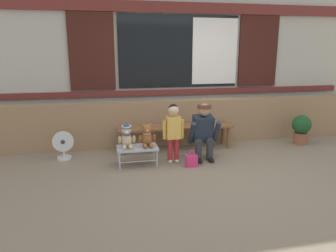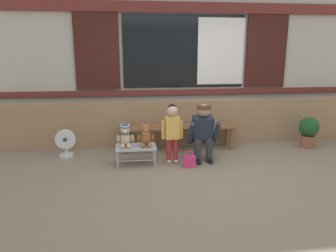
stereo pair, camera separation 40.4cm
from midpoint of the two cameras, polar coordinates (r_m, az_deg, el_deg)
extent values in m
plane|color=#84725B|center=(5.00, 4.57, -7.59)|extent=(60.00, 60.00, 0.00)
cube|color=#997551|center=(6.19, 0.96, 0.76)|extent=(7.64, 0.25, 0.85)
cube|color=#B7B2A3|center=(6.55, -0.04, 14.21)|extent=(7.79, 0.20, 3.74)
cube|color=maroon|center=(6.49, 0.18, 6.06)|extent=(7.17, 0.04, 0.12)
cube|color=black|center=(6.44, 0.18, 13.14)|extent=(2.40, 0.03, 1.40)
cube|color=white|center=(6.62, 6.59, 13.07)|extent=(0.93, 0.02, 1.29)
cube|color=#3D1914|center=(6.30, -15.32, 12.66)|extent=(0.84, 0.05, 1.43)
cube|color=#3D1914|center=(6.97, 14.18, 12.78)|extent=(0.84, 0.05, 1.43)
cube|color=maroon|center=(6.47, 0.21, 20.42)|extent=(7.17, 0.06, 0.20)
cube|color=brown|center=(5.66, -0.26, -0.52)|extent=(2.10, 0.11, 0.04)
cube|color=brown|center=(5.80, -0.55, -0.18)|extent=(2.10, 0.11, 0.04)
cube|color=brown|center=(5.93, -0.82, 0.14)|extent=(2.10, 0.11, 0.04)
cylinder|color=brown|center=(5.62, -10.02, -3.18)|extent=(0.07, 0.07, 0.40)
cylinder|color=brown|center=(5.89, -10.12, -2.40)|extent=(0.07, 0.07, 0.40)
cylinder|color=brown|center=(5.99, 8.87, -2.09)|extent=(0.07, 0.07, 0.40)
cylinder|color=brown|center=(6.24, 7.98, -1.41)|extent=(0.07, 0.07, 0.40)
cube|color=#BCBCC1|center=(5.09, -7.78, -3.90)|extent=(0.64, 0.36, 0.04)
cylinder|color=#BCBCC1|center=(4.99, -10.94, -6.22)|extent=(0.02, 0.02, 0.26)
cylinder|color=#BCBCC1|center=(5.27, -11.01, -5.13)|extent=(0.02, 0.02, 0.26)
cylinder|color=#BCBCC1|center=(5.02, -4.28, -5.86)|extent=(0.02, 0.02, 0.26)
cylinder|color=#BCBCC1|center=(5.30, -4.71, -4.80)|extent=(0.02, 0.02, 0.26)
cylinder|color=#BCBCC1|center=(5.00, -7.59, -6.34)|extent=(0.58, 0.02, 0.02)
cylinder|color=#BCBCC1|center=(5.29, -7.84, -5.25)|extent=(0.58, 0.02, 0.02)
ellipsoid|color=#CCB289|center=(5.06, -9.65, -2.55)|extent=(0.17, 0.14, 0.22)
sphere|color=#CCB289|center=(5.01, -9.72, -0.75)|extent=(0.15, 0.15, 0.15)
sphere|color=#FFEEBB|center=(4.96, -9.69, -1.04)|extent=(0.06, 0.06, 0.06)
sphere|color=#CCB289|center=(5.01, -10.35, -0.10)|extent=(0.06, 0.06, 0.06)
ellipsoid|color=#CCB289|center=(5.03, -10.90, -2.48)|extent=(0.06, 0.11, 0.16)
ellipsoid|color=#CCB289|center=(4.97, -10.10, -3.76)|extent=(0.06, 0.15, 0.06)
sphere|color=#CCB289|center=(5.01, -9.15, -0.05)|extent=(0.06, 0.06, 0.06)
ellipsoid|color=#CCB289|center=(5.04, -8.39, -2.36)|extent=(0.06, 0.11, 0.16)
ellipsoid|color=#CCB289|center=(4.98, -9.02, -3.71)|extent=(0.06, 0.15, 0.06)
torus|color=#335699|center=(5.03, -9.69, -1.52)|extent=(0.13, 0.13, 0.02)
cylinder|color=#335699|center=(5.01, -9.74, -0.28)|extent=(0.17, 0.17, 0.01)
cylinder|color=#335699|center=(5.00, -9.75, -0.03)|extent=(0.10, 0.10, 0.04)
ellipsoid|color=#93562D|center=(5.08, -6.05, -2.36)|extent=(0.17, 0.14, 0.22)
sphere|color=#93562D|center=(5.03, -6.08, -0.57)|extent=(0.15, 0.15, 0.15)
sphere|color=#C87B48|center=(4.98, -6.01, -0.85)|extent=(0.06, 0.06, 0.06)
sphere|color=#93562D|center=(5.02, -6.70, 0.07)|extent=(0.06, 0.06, 0.06)
ellipsoid|color=#93562D|center=(5.04, -7.26, -2.30)|extent=(0.06, 0.11, 0.16)
ellipsoid|color=#93562D|center=(4.99, -6.42, -3.57)|extent=(0.06, 0.15, 0.06)
sphere|color=#93562D|center=(5.03, -5.51, 0.13)|extent=(0.06, 0.06, 0.06)
ellipsoid|color=#93562D|center=(5.06, -4.78, -2.17)|extent=(0.06, 0.11, 0.16)
ellipsoid|color=#93562D|center=(5.00, -5.35, -3.52)|extent=(0.06, 0.15, 0.06)
torus|color=beige|center=(5.05, -6.07, -1.34)|extent=(0.13, 0.13, 0.02)
cylinder|color=#B7282D|center=(5.17, -1.88, -4.20)|extent=(0.08, 0.08, 0.36)
ellipsoid|color=silver|center=(5.22, -1.83, -6.31)|extent=(0.07, 0.12, 0.05)
cylinder|color=#B7282D|center=(5.19, -0.69, -4.13)|extent=(0.08, 0.08, 0.36)
ellipsoid|color=silver|center=(5.24, -0.64, -6.23)|extent=(0.07, 0.12, 0.05)
cube|color=#EAB24C|center=(5.09, -1.31, -0.30)|extent=(0.22, 0.15, 0.36)
cylinder|color=#EAB24C|center=(5.07, -2.92, -0.71)|extent=(0.06, 0.06, 0.30)
cylinder|color=#EAB24C|center=(5.12, 0.29, -0.55)|extent=(0.06, 0.06, 0.30)
sphere|color=#DBB28E|center=(5.03, -1.32, 2.80)|extent=(0.17, 0.17, 0.17)
sphere|color=black|center=(5.03, -1.35, 3.05)|extent=(0.16, 0.16, 0.16)
cylinder|color=#333338|center=(5.26, 3.21, -4.72)|extent=(0.11, 0.11, 0.30)
cylinder|color=#333338|center=(5.34, 2.85, -2.52)|extent=(0.13, 0.32, 0.13)
ellipsoid|color=black|center=(5.23, 3.42, -6.23)|extent=(0.09, 0.20, 0.06)
cylinder|color=#333338|center=(5.32, 5.30, -4.56)|extent=(0.11, 0.11, 0.30)
cylinder|color=#333338|center=(5.39, 4.91, -2.40)|extent=(0.13, 0.32, 0.13)
ellipsoid|color=black|center=(5.28, 5.53, -6.06)|extent=(0.09, 0.20, 0.06)
cube|color=#232D3D|center=(5.29, 4.00, -0.46)|extent=(0.32, 0.30, 0.47)
cylinder|color=#232D3D|center=(5.15, 2.05, -1.28)|extent=(0.08, 0.28, 0.40)
cylinder|color=#232D3D|center=(5.26, 6.49, -1.03)|extent=(0.08, 0.28, 0.40)
sphere|color=tan|center=(5.15, 4.28, 2.91)|extent=(0.20, 0.20, 0.20)
cylinder|color=brown|center=(5.14, 4.29, 3.52)|extent=(0.23, 0.23, 0.06)
cube|color=brown|center=(5.46, 5.64, -1.56)|extent=(0.10, 0.22, 0.16)
cube|color=#E53370|center=(5.04, 1.92, -6.27)|extent=(0.18, 0.11, 0.18)
torus|color=#E53370|center=(5.00, 1.93, -4.92)|extent=(0.11, 0.01, 0.11)
cylinder|color=brown|center=(6.63, 20.96, -2.11)|extent=(0.26, 0.26, 0.22)
sphere|color=#1E4C23|center=(6.56, 21.17, 0.25)|extent=(0.36, 0.36, 0.36)
cylinder|color=silver|center=(5.73, -19.96, -5.36)|extent=(0.24, 0.24, 0.04)
cylinder|color=silver|center=(5.71, -20.01, -4.70)|extent=(0.04, 0.04, 0.10)
cylinder|color=silver|center=(5.63, -20.22, -2.63)|extent=(0.34, 0.06, 0.34)
cylinder|color=#333338|center=(5.63, -20.22, -2.63)|extent=(0.07, 0.08, 0.07)
camera|label=1|loc=(0.20, -92.17, -0.53)|focal=34.13mm
camera|label=2|loc=(0.20, 87.83, 0.53)|focal=34.13mm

